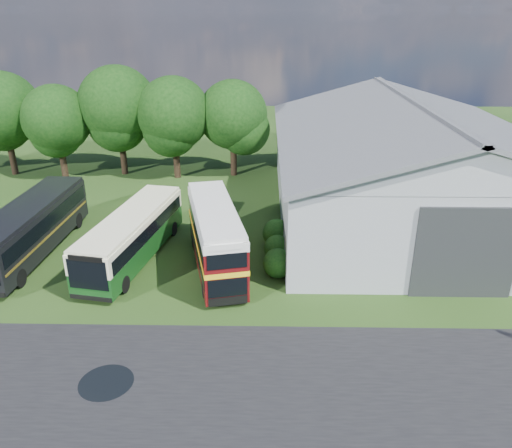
{
  "coord_description": "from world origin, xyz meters",
  "views": [
    {
      "loc": [
        4.84,
        -18.78,
        13.82
      ],
      "look_at": [
        4.33,
        8.0,
        2.28
      ],
      "focal_mm": 35.0,
      "sensor_mm": 36.0,
      "label": 1
    }
  ],
  "objects_px": {
    "bus_green_single": "(133,236)",
    "bus_maroon_double": "(215,238)",
    "bus_dark_single": "(30,228)",
    "storage_shed": "(407,157)"
  },
  "relations": [
    {
      "from": "storage_shed",
      "to": "bus_green_single",
      "type": "xyz_separation_m",
      "value": [
        -17.97,
        -8.14,
        -2.62
      ]
    },
    {
      "from": "bus_green_single",
      "to": "bus_maroon_double",
      "type": "bearing_deg",
      "value": -1.5
    },
    {
      "from": "bus_green_single",
      "to": "bus_dark_single",
      "type": "xyz_separation_m",
      "value": [
        -6.38,
        0.69,
        0.13
      ]
    },
    {
      "from": "bus_green_single",
      "to": "bus_dark_single",
      "type": "distance_m",
      "value": 6.42
    },
    {
      "from": "bus_green_single",
      "to": "bus_maroon_double",
      "type": "relative_size",
      "value": 1.17
    },
    {
      "from": "storage_shed",
      "to": "bus_maroon_double",
      "type": "distance_m",
      "value": 16.04
    },
    {
      "from": "bus_maroon_double",
      "to": "bus_dark_single",
      "type": "bearing_deg",
      "value": 158.51
    },
    {
      "from": "bus_maroon_double",
      "to": "bus_dark_single",
      "type": "distance_m",
      "value": 11.54
    },
    {
      "from": "storage_shed",
      "to": "bus_green_single",
      "type": "relative_size",
      "value": 2.29
    },
    {
      "from": "bus_dark_single",
      "to": "storage_shed",
      "type": "bearing_deg",
      "value": 19.39
    }
  ]
}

